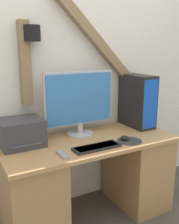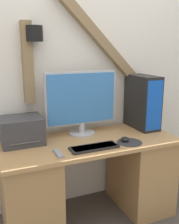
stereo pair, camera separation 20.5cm
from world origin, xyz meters
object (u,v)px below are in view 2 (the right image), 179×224
at_px(mouse, 125,139).
at_px(remote_control, 58,153).
at_px(monitor, 81,101).
at_px(keyboard, 94,147).
at_px(computer_tower, 143,102).
at_px(printer, 22,130).

xyz_separation_m(mouse, remote_control, (-0.56, -0.03, -0.01)).
distance_m(monitor, keyboard, 0.45).
distance_m(computer_tower, remote_control, 0.98).
bearing_deg(computer_tower, monitor, 176.05).
height_order(monitor, keyboard, monitor).
bearing_deg(keyboard, printer, 144.89).
distance_m(monitor, printer, 0.54).
relative_size(printer, remote_control, 2.11).
height_order(keyboard, mouse, mouse).
relative_size(keyboard, printer, 1.16).
relative_size(mouse, computer_tower, 0.15).
xyz_separation_m(mouse, computer_tower, (0.34, 0.28, 0.22)).
bearing_deg(computer_tower, keyboard, -153.43).
xyz_separation_m(keyboard, computer_tower, (0.62, 0.31, 0.23)).
height_order(keyboard, printer, printer).
height_order(printer, remote_control, printer).
bearing_deg(remote_control, keyboard, 0.26).
bearing_deg(computer_tower, remote_control, -160.85).
relative_size(monitor, computer_tower, 1.29).
bearing_deg(monitor, computer_tower, -3.95).
bearing_deg(printer, computer_tower, -0.95).
bearing_deg(keyboard, remote_control, -179.74).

